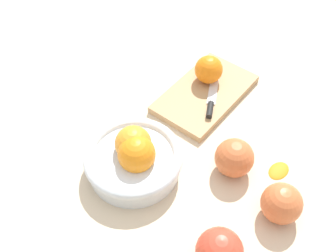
% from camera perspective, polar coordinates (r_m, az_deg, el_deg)
% --- Properties ---
extents(ground_plane, '(2.40, 2.40, 0.00)m').
position_cam_1_polar(ground_plane, '(0.87, 3.34, -4.20)').
color(ground_plane, beige).
extents(bowl, '(0.20, 0.20, 0.10)m').
position_cam_1_polar(bowl, '(0.82, -4.79, -4.44)').
color(bowl, silver).
rests_on(bowl, ground_plane).
extents(cutting_board, '(0.26, 0.17, 0.02)m').
position_cam_1_polar(cutting_board, '(0.98, 5.24, 4.50)').
color(cutting_board, tan).
rests_on(cutting_board, ground_plane).
extents(orange_on_board, '(0.07, 0.07, 0.07)m').
position_cam_1_polar(orange_on_board, '(0.98, 5.73, 7.88)').
color(orange_on_board, orange).
rests_on(orange_on_board, cutting_board).
extents(knife, '(0.14, 0.10, 0.01)m').
position_cam_1_polar(knife, '(0.95, 6.11, 3.64)').
color(knife, silver).
rests_on(knife, cutting_board).
extents(apple_front_left, '(0.08, 0.08, 0.08)m').
position_cam_1_polar(apple_front_left, '(0.72, 7.22, -17.04)').
color(apple_front_left, '#D6422D').
rests_on(apple_front_left, ground_plane).
extents(apple_front_center, '(0.08, 0.08, 0.08)m').
position_cam_1_polar(apple_front_center, '(0.79, 15.63, -10.41)').
color(apple_front_center, '#CC6638').
rests_on(apple_front_center, ground_plane).
extents(apple_front_right, '(0.08, 0.08, 0.08)m').
position_cam_1_polar(apple_front_right, '(0.82, 9.27, -4.43)').
color(apple_front_right, '#CC6638').
rests_on(apple_front_right, ground_plane).
extents(citrus_peel, '(0.05, 0.04, 0.01)m').
position_cam_1_polar(citrus_peel, '(0.87, 15.30, -5.95)').
color(citrus_peel, orange).
rests_on(citrus_peel, ground_plane).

